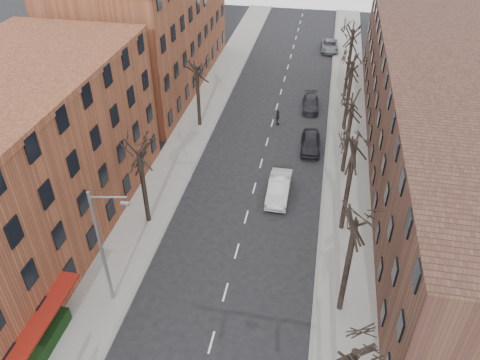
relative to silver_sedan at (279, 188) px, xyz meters
The scene contains 20 objects.
sidewalk_left 15.60m from the silver_sedan, 131.12° to the left, with size 4.00×90.00×0.15m, color gray.
sidewalk_right 13.09m from the silver_sedan, 63.87° to the left, with size 4.00×90.00×0.15m, color gray.
building_left_near 20.68m from the silver_sedan, 155.63° to the right, with size 12.00×26.00×12.00m, color brown.
building_left_far 28.29m from the silver_sedan, 131.35° to the left, with size 12.00×28.00×14.00m, color brown.
building_right 15.87m from the silver_sedan, 26.08° to the left, with size 12.00×50.00×10.00m, color #4E3224.
awning_left 20.84m from the silver_sedan, 124.00° to the right, with size 1.20×7.00×0.15m, color maroon.
hedge 21.72m from the silver_sedan, 122.74° to the right, with size 0.80×6.00×1.00m, color black.
tree_right_b 12.50m from the silver_sedan, 64.57° to the right, with size 5.20×5.20×10.80m, color black, non-canonical shape.
tree_right_c 6.33m from the silver_sedan, 31.38° to the right, with size 5.20×5.20×11.60m, color black, non-canonical shape.
tree_right_d 7.20m from the silver_sedan, 41.47° to the left, with size 5.20×5.20×10.00m, color black, non-canonical shape.
tree_right_e 13.84m from the silver_sedan, 67.19° to the left, with size 5.20×5.20×10.80m, color black, non-canonical shape.
tree_right_f 21.43m from the silver_sedan, 75.52° to the left, with size 5.20×5.20×11.60m, color black, non-canonical shape.
tree_left_a 11.20m from the silver_sedan, 151.86° to the right, with size 5.20×5.20×9.50m, color black, non-canonical shape.
tree_left_b 14.59m from the silver_sedan, 132.52° to the left, with size 5.20×5.20×9.50m, color black, non-canonical shape.
streetlight 16.71m from the silver_sedan, 124.95° to the right, with size 2.45×0.22×9.03m.
silver_sedan is the anchor object (origin of this frame).
parked_car_near 8.35m from the silver_sedan, 75.15° to the left, with size 1.88×4.68×1.60m, color black.
parked_car_mid 16.97m from the silver_sedan, 84.74° to the left, with size 1.84×4.52×1.31m, color black.
parked_car_far 36.17m from the silver_sedan, 85.15° to the left, with size 2.38×5.17×1.44m, color slate.
pedestrian_crossing 12.63m from the silver_sedan, 97.61° to the left, with size 1.00×0.42×1.71m, color black.
Camera 1 is at (4.96, -8.65, 24.69)m, focal length 35.00 mm.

